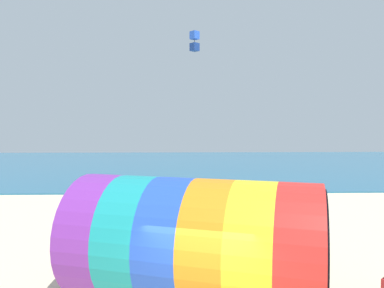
# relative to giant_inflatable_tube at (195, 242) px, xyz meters

# --- Properties ---
(sea) EXTENTS (120.00, 40.00, 0.10)m
(sea) POSITION_rel_giant_inflatable_tube_xyz_m (-0.07, 36.37, -1.66)
(sea) COLOR #236084
(sea) RESTS_ON ground
(giant_inflatable_tube) EXTENTS (7.28, 5.32, 3.42)m
(giant_inflatable_tube) POSITION_rel_giant_inflatable_tube_xyz_m (0.00, 0.00, 0.00)
(giant_inflatable_tube) COLOR purple
(giant_inflatable_tube) RESTS_ON ground
(kite_blue_box) EXTENTS (0.54, 0.54, 1.09)m
(kite_blue_box) POSITION_rel_giant_inflatable_tube_xyz_m (0.38, 10.11, 7.58)
(kite_blue_box) COLOR blue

